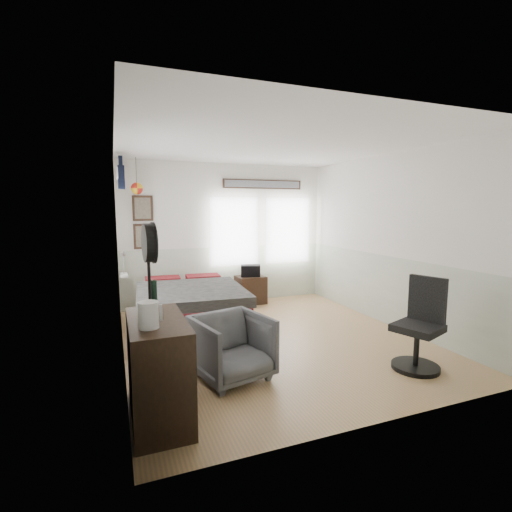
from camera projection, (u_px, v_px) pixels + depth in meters
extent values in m
cube|color=tan|center=(273.00, 339.00, 5.29)|extent=(4.00, 4.50, 0.01)
cube|color=silver|center=(227.00, 234.00, 7.20)|extent=(4.00, 0.02, 2.70)
cube|color=silver|center=(384.00, 270.00, 3.03)|extent=(4.00, 0.02, 2.70)
cube|color=silver|center=(119.00, 251.00, 4.40)|extent=(0.02, 4.50, 2.70)
cube|color=silver|center=(389.00, 240.00, 5.83)|extent=(0.02, 4.50, 2.70)
cube|color=white|center=(274.00, 144.00, 4.94)|extent=(4.00, 4.50, 0.02)
cube|color=#B7C0AC|center=(227.00, 275.00, 7.29)|extent=(4.00, 0.01, 1.10)
cube|color=#B7C0AC|center=(123.00, 316.00, 4.51)|extent=(0.01, 4.50, 1.10)
cube|color=#B7C0AC|center=(387.00, 290.00, 5.93)|extent=(0.01, 4.50, 1.10)
cube|color=silver|center=(121.00, 239.00, 4.91)|extent=(0.03, 2.20, 1.35)
cube|color=silver|center=(235.00, 231.00, 7.21)|extent=(0.95, 0.03, 1.30)
cube|color=silver|center=(288.00, 230.00, 7.62)|extent=(0.95, 0.03, 1.30)
cube|color=#302015|center=(144.00, 236.00, 6.61)|extent=(0.35, 0.03, 0.45)
cube|color=#302015|center=(143.00, 208.00, 6.54)|extent=(0.35, 0.03, 0.45)
cube|color=#7F7259|center=(144.00, 237.00, 6.59)|extent=(0.27, 0.01, 0.37)
cube|color=#7F7259|center=(143.00, 208.00, 6.53)|extent=(0.27, 0.01, 0.37)
cube|color=#302015|center=(263.00, 184.00, 7.31)|extent=(1.65, 0.03, 0.18)
cube|color=gray|center=(263.00, 184.00, 7.29)|extent=(1.58, 0.01, 0.13)
cube|color=white|center=(117.00, 173.00, 5.35)|extent=(0.02, 0.48, 0.14)
sphere|color=red|center=(137.00, 188.00, 6.22)|extent=(0.20, 0.20, 0.20)
cube|color=#372317|center=(190.00, 318.00, 5.74)|extent=(1.61, 2.20, 0.34)
cube|color=maroon|center=(189.00, 301.00, 5.70)|extent=(1.57, 2.16, 0.19)
cube|color=#52504B|center=(192.00, 294.00, 5.47)|extent=(1.64, 1.66, 0.15)
cube|color=maroon|center=(159.00, 282.00, 6.34)|extent=(0.60, 0.40, 0.15)
cube|color=maroon|center=(200.00, 279.00, 6.58)|extent=(0.60, 0.40, 0.15)
cube|color=#372317|center=(158.00, 369.00, 3.26)|extent=(0.48, 1.00, 0.90)
imported|color=#515257|center=(232.00, 347.00, 4.03)|extent=(0.91, 0.92, 0.70)
cube|color=#372317|center=(251.00, 290.00, 7.24)|extent=(0.56, 0.45, 0.54)
cylinder|color=black|center=(415.00, 367.00, 4.30)|extent=(0.53, 0.53, 0.05)
cylinder|color=black|center=(416.00, 348.00, 4.27)|extent=(0.06, 0.06, 0.41)
cube|color=#252525|center=(418.00, 328.00, 4.24)|extent=(0.61, 0.61, 0.08)
cube|color=#252525|center=(427.00, 299.00, 4.33)|extent=(0.21, 0.43, 0.53)
cylinder|color=silver|center=(148.00, 315.00, 2.96)|extent=(0.16, 0.16, 0.22)
cube|color=silver|center=(161.00, 312.00, 2.99)|extent=(0.02, 0.02, 0.13)
cylinder|color=black|center=(153.00, 296.00, 3.44)|extent=(0.07, 0.07, 0.29)
cylinder|color=black|center=(149.00, 284.00, 3.11)|extent=(0.03, 0.03, 0.65)
cylinder|color=black|center=(148.00, 243.00, 3.06)|extent=(0.09, 0.33, 0.32)
cylinder|color=black|center=(153.00, 243.00, 3.08)|extent=(0.04, 0.35, 0.35)
cube|color=black|center=(251.00, 271.00, 7.19)|extent=(0.43, 0.35, 0.22)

